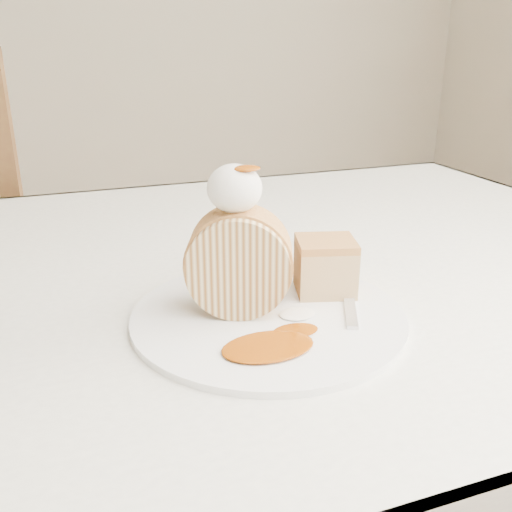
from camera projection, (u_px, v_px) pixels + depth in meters
name	position (u px, v px, depth m)	size (l,w,h in m)	color
table	(196.00, 327.00, 0.77)	(1.40, 0.90, 0.75)	beige
plate	(268.00, 316.00, 0.60)	(0.29, 0.29, 0.01)	white
roulade_slice	(239.00, 262.00, 0.59)	(0.11, 0.11, 0.06)	beige
cake_chunk	(325.00, 269.00, 0.64)	(0.06, 0.06, 0.05)	#BF8A48
whipped_cream	(235.00, 188.00, 0.56)	(0.06, 0.06, 0.05)	white
caramel_drizzle	(247.00, 162.00, 0.55)	(0.03, 0.02, 0.01)	#8E3C05
caramel_pool	(268.00, 346.00, 0.53)	(0.09, 0.06, 0.00)	#8E3C05
fork	(349.00, 302.00, 0.62)	(0.02, 0.17, 0.00)	silver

